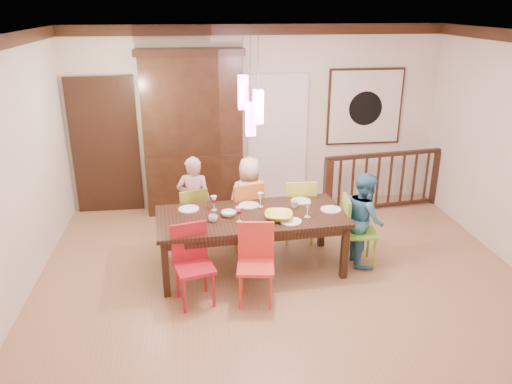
{
  "coord_description": "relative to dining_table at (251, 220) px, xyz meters",
  "views": [
    {
      "loc": [
        -0.99,
        -5.39,
        3.21
      ],
      "look_at": [
        -0.26,
        0.39,
        0.99
      ],
      "focal_mm": 35.0,
      "sensor_mm": 36.0,
      "label": 1
    }
  ],
  "objects": [
    {
      "name": "floor",
      "position": [
        0.35,
        -0.23,
        -0.67
      ],
      "size": [
        6.0,
        6.0,
        0.0
      ],
      "primitive_type": "plane",
      "color": "#A27D4E",
      "rests_on": "ground"
    },
    {
      "name": "ceiling",
      "position": [
        0.35,
        -0.23,
        2.23
      ],
      "size": [
        6.0,
        6.0,
        0.0
      ],
      "primitive_type": "plane",
      "rotation": [
        3.14,
        0.0,
        0.0
      ],
      "color": "white",
      "rests_on": "wall_back"
    },
    {
      "name": "wall_back",
      "position": [
        0.35,
        2.27,
        0.78
      ],
      "size": [
        6.0,
        0.0,
        6.0
      ],
      "primitive_type": "plane",
      "rotation": [
        1.57,
        0.0,
        0.0
      ],
      "color": "beige",
      "rests_on": "floor"
    },
    {
      "name": "wall_left",
      "position": [
        -2.65,
        -0.23,
        0.78
      ],
      "size": [
        0.0,
        5.0,
        5.0
      ],
      "primitive_type": "plane",
      "rotation": [
        1.57,
        0.0,
        1.57
      ],
      "color": "beige",
      "rests_on": "floor"
    },
    {
      "name": "crown_molding",
      "position": [
        0.35,
        -0.23,
        2.15
      ],
      "size": [
        6.0,
        5.0,
        0.16
      ],
      "primitive_type": null,
      "color": "black",
      "rests_on": "wall_back"
    },
    {
      "name": "panel_door",
      "position": [
        -2.05,
        2.22,
        0.38
      ],
      "size": [
        1.04,
        0.07,
        2.24
      ],
      "primitive_type": "cube",
      "color": "black",
      "rests_on": "wall_back"
    },
    {
      "name": "white_doorway",
      "position": [
        0.7,
        2.23,
        0.38
      ],
      "size": [
        0.97,
        0.05,
        2.22
      ],
      "primitive_type": "cube",
      "color": "silver",
      "rests_on": "wall_back"
    },
    {
      "name": "painting",
      "position": [
        2.15,
        2.23,
        0.93
      ],
      "size": [
        1.25,
        0.06,
        1.25
      ],
      "color": "black",
      "rests_on": "wall_back"
    },
    {
      "name": "pendant_cluster",
      "position": [
        0.0,
        -0.0,
        1.43
      ],
      "size": [
        0.27,
        0.21,
        1.14
      ],
      "color": "#EE47A1",
      "rests_on": "ceiling"
    },
    {
      "name": "dining_table",
      "position": [
        0.0,
        0.0,
        0.0
      ],
      "size": [
        2.38,
        1.21,
        0.75
      ],
      "rotation": [
        0.0,
        0.0,
        0.07
      ],
      "color": "black",
      "rests_on": "floor"
    },
    {
      "name": "chair_far_left",
      "position": [
        -0.75,
        0.83,
        -0.18
      ],
      "size": [
        0.49,
        0.49,
        0.86
      ],
      "rotation": [
        0.0,
        0.0,
        3.45
      ],
      "color": "#97A32C",
      "rests_on": "floor"
    },
    {
      "name": "chair_far_mid",
      "position": [
        -0.02,
        0.69,
        -0.12
      ],
      "size": [
        0.54,
        0.54,
        0.96
      ],
      "rotation": [
        0.0,
        0.0,
        3.43
      ],
      "color": "#B96520",
      "rests_on": "floor"
    },
    {
      "name": "chair_far_right",
      "position": [
        0.76,
        0.74,
        -0.13
      ],
      "size": [
        0.45,
        0.45,
        0.95
      ],
      "rotation": [
        0.0,
        0.0,
        3.08
      ],
      "color": "gold",
      "rests_on": "floor"
    },
    {
      "name": "chair_near_left",
      "position": [
        -0.72,
        -0.69,
        -0.15
      ],
      "size": [
        0.5,
        0.5,
        0.91
      ],
      "rotation": [
        0.0,
        0.0,
        0.25
      ],
      "color": "#AC1622",
      "rests_on": "floor"
    },
    {
      "name": "chair_near_mid",
      "position": [
        -0.04,
        -0.76,
        -0.15
      ],
      "size": [
        0.46,
        0.46,
        0.91
      ],
      "rotation": [
        0.0,
        0.0,
        -0.14
      ],
      "color": "red",
      "rests_on": "floor"
    },
    {
      "name": "chair_end_right",
      "position": [
        1.4,
        -0.04,
        -0.14
      ],
      "size": [
        0.46,
        0.46,
        0.93
      ],
      "rotation": [
        0.0,
        0.0,
        1.46
      ],
      "color": "#70AA2F",
      "rests_on": "floor"
    },
    {
      "name": "china_hutch",
      "position": [
        -0.67,
        2.06,
        0.61
      ],
      "size": [
        1.63,
        0.46,
        2.57
      ],
      "color": "black",
      "rests_on": "floor"
    },
    {
      "name": "balustrade",
      "position": [
        2.38,
        1.72,
        -0.17
      ],
      "size": [
        2.09,
        0.35,
        0.96
      ],
      "rotation": [
        0.0,
        0.0,
        0.13
      ],
      "color": "black",
      "rests_on": "floor"
    },
    {
      "name": "person_far_left",
      "position": [
        -0.69,
        0.79,
        -0.03
      ],
      "size": [
        0.52,
        0.39,
        1.29
      ],
      "primitive_type": "imported",
      "rotation": [
        0.0,
        0.0,
        2.96
      ],
      "color": "beige",
      "rests_on": "floor"
    },
    {
      "name": "person_far_mid",
      "position": [
        0.08,
        0.91,
        -0.07
      ],
      "size": [
        0.6,
        0.39,
        1.21
      ],
      "primitive_type": "imported",
      "rotation": [
        0.0,
        0.0,
        3.15
      ],
      "color": "beige",
      "rests_on": "floor"
    },
    {
      "name": "person_end_right",
      "position": [
        1.46,
        0.01,
        -0.06
      ],
      "size": [
        0.47,
        0.6,
        1.22
      ],
      "primitive_type": "imported",
      "rotation": [
        0.0,
        0.0,
        1.57
      ],
      "color": "teal",
      "rests_on": "floor"
    },
    {
      "name": "serving_bowl",
      "position": [
        0.32,
        -0.18,
        0.12
      ],
      "size": [
        0.39,
        0.39,
        0.08
      ],
      "primitive_type": "imported",
      "rotation": [
        0.0,
        0.0,
        -0.16
      ],
      "color": "yellow",
      "rests_on": "dining_table"
    },
    {
      "name": "small_bowl",
      "position": [
        -0.28,
        -0.0,
        0.11
      ],
      "size": [
        0.24,
        0.24,
        0.06
      ],
      "primitive_type": "imported",
      "rotation": [
        0.0,
        0.0,
        -0.31
      ],
      "color": "white",
      "rests_on": "dining_table"
    },
    {
      "name": "cup_left",
      "position": [
        -0.47,
        -0.15,
        0.12
      ],
      "size": [
        0.12,
        0.12,
        0.09
      ],
      "primitive_type": "imported",
      "rotation": [
        0.0,
        0.0,
        -0.08
      ],
      "color": "silver",
      "rests_on": "dining_table"
    },
    {
      "name": "cup_right",
      "position": [
        0.58,
        0.15,
        0.12
      ],
      "size": [
        0.11,
        0.11,
        0.09
      ],
      "primitive_type": "imported",
      "rotation": [
        0.0,
        0.0,
        0.13
      ],
      "color": "silver",
      "rests_on": "dining_table"
    },
    {
      "name": "plate_far_left",
      "position": [
        -0.76,
        0.26,
        0.08
      ],
      "size": [
        0.26,
        0.26,
        0.01
      ],
      "primitive_type": "cylinder",
      "color": "white",
      "rests_on": "dining_table"
    },
    {
      "name": "plate_far_mid",
      "position": [
        0.01,
        0.29,
        0.08
      ],
      "size": [
        0.26,
        0.26,
        0.01
      ],
      "primitive_type": "cylinder",
      "color": "white",
      "rests_on": "dining_table"
    },
    {
      "name": "plate_far_right",
      "position": [
        0.7,
        0.35,
        0.08
      ],
      "size": [
        0.26,
        0.26,
        0.01
      ],
      "primitive_type": "cylinder",
      "color": "white",
      "rests_on": "dining_table"
    },
    {
      "name": "plate_near_left",
      "position": [
        -0.69,
        -0.31,
        0.08
      ],
      "size": [
        0.26,
        0.26,
        0.01
      ],
      "primitive_type": "cylinder",
      "color": "white",
      "rests_on": "dining_table"
    },
    {
      "name": "plate_near_mid",
      "position": [
        0.45,
        -0.28,
        0.08
      ],
      "size": [
        0.26,
        0.26,
        0.01
      ],
      "primitive_type": "cylinder",
      "color": "white",
      "rests_on": "dining_table"
    },
    {
      "name": "plate_end_right",
      "position": [
        1.02,
        0.02,
        0.08
      ],
      "size": [
        0.26,
        0.26,
        0.01
      ],
      "primitive_type": "cylinder",
      "color": "white",
      "rests_on": "dining_table"
    },
    {
      "name": "wine_glass_a",
      "position": [
        -0.45,
        0.2,
        0.17
      ],
      "size": [
        0.08,
        0.08,
        0.19
      ],
      "primitive_type": null,
      "color": "#590C19",
      "rests_on": "dining_table"
    },
    {
      "name": "wine_glass_b",
      "position": [
        0.15,
        0.24,
        0.17
      ],
      "size": [
        0.08,
        0.08,
        0.19
      ],
      "primitive_type": null,
      "color": "silver",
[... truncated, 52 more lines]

